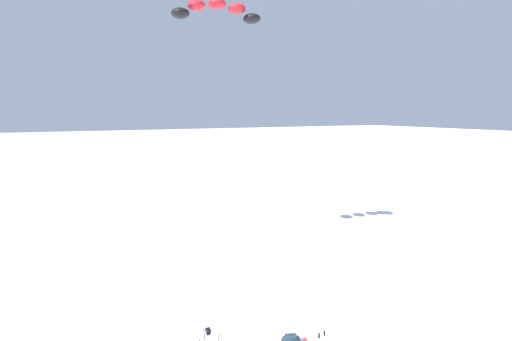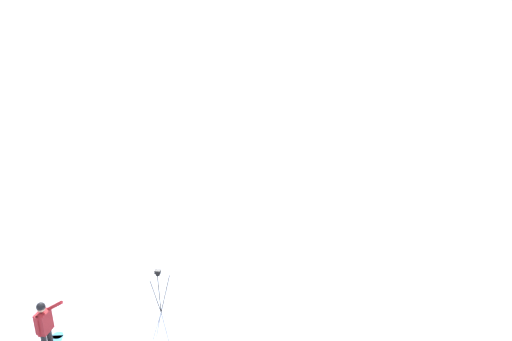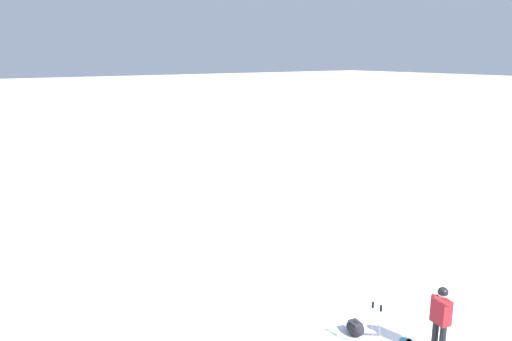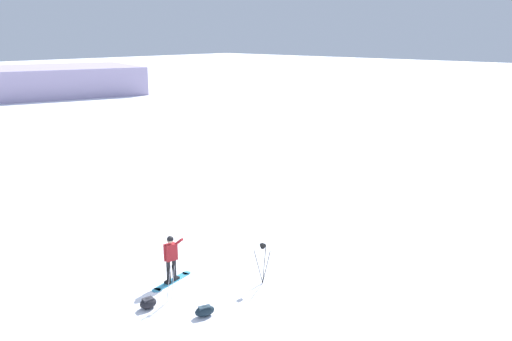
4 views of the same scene
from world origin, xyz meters
name	(u,v)px [view 4 (image 4 of 4)]	position (x,y,z in m)	size (l,w,h in m)	color
ground_plane	(187,284)	(0.00, 0.00, 0.00)	(300.00, 300.00, 0.00)	white
snowboarder	(171,254)	(0.25, -0.50, 1.00)	(0.46, 0.69, 1.67)	black
snowboard	(172,281)	(0.25, -0.51, 0.02)	(1.81, 0.55, 0.10)	teal
gear_bag_large	(205,311)	(1.05, 2.01, 0.17)	(0.68, 0.50, 0.32)	#192833
camera_tripod	(263,255)	(-1.75, 1.84, 1.01)	(0.60, 0.49, 1.41)	#262628
gear_bag_small	(148,303)	(1.89, 0.38, 0.18)	(0.59, 0.46, 0.34)	black
ski_poles	(171,278)	(1.13, 0.55, 0.79)	(0.26, 0.25, 1.19)	gray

